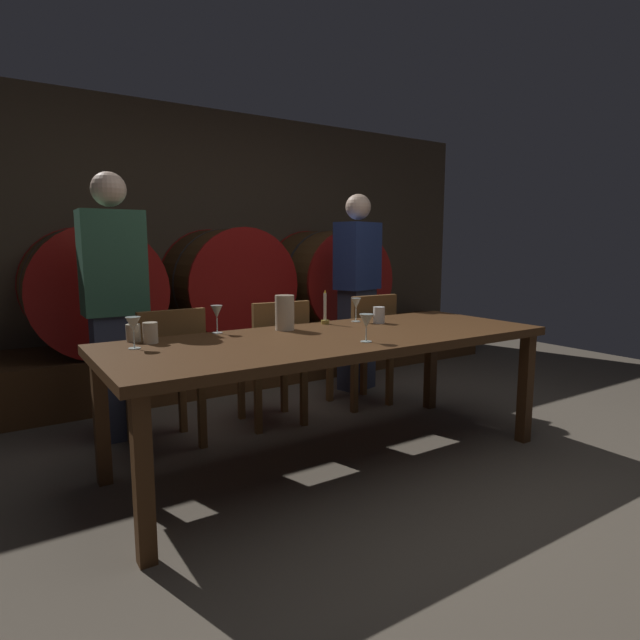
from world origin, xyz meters
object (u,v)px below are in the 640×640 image
chair_right (365,344)px  guest_left (115,305)px  candle_center (325,314)px  wine_glass_center_right (366,322)px  wine_barrel_left (91,290)px  chair_left (168,372)px  guest_right (357,291)px  dining_table (334,346)px  cup_right (379,315)px  wine_barrel_center (226,284)px  cup_left (133,333)px  cup_center (150,333)px  wine_glass_far_left (133,325)px  pitcher (285,313)px  wine_glass_center_left (217,313)px  chair_center (275,357)px  wine_glass_far_right (356,304)px  wine_barrel_right (328,279)px

chair_right → guest_left: guest_left is taller
candle_center → wine_glass_center_right: bearing=-104.5°
wine_barrel_left → candle_center: wine_barrel_left is taller
chair_left → guest_right: 1.89m
wine_glass_center_right → dining_table: bearing=94.3°
cup_right → chair_left: bearing=159.1°
wine_barrel_center → guest_left: 1.50m
cup_left → cup_center: cup_center is taller
cup_right → wine_glass_far_left: bearing=180.0°
chair_left → wine_barrel_left: bearing=-83.8°
chair_right → wine_glass_far_left: size_ratio=5.56×
chair_right → guest_left: size_ratio=0.52×
wine_glass_far_left → cup_right: bearing=-0.0°
pitcher → wine_glass_center_left: pitcher is taller
chair_left → cup_left: bearing=45.4°
chair_left → wine_glass_center_right: (0.77, -0.96, 0.37)m
chair_center → wine_glass_far_right: 0.67m
wine_glass_center_left → cup_right: 1.06m
guest_left → candle_center: guest_left is taller
guest_left → wine_glass_center_left: (0.42, -0.65, -0.01)m
wine_glass_far_left → wine_glass_far_right: (1.46, 0.13, 0.00)m
dining_table → wine_glass_far_right: 0.57m
wine_barrel_left → wine_glass_far_right: size_ratio=6.31×
wine_barrel_left → cup_left: wine_barrel_left is taller
chair_left → cup_center: 0.53m
chair_left → chair_center: size_ratio=1.00×
chair_center → cup_center: bearing=28.3°
wine_glass_far_left → cup_right: size_ratio=1.48×
chair_left → wine_glass_center_left: (0.22, -0.27, 0.38)m
chair_left → pitcher: 0.80m
chair_left → wine_glass_far_right: bearing=161.5°
candle_center → cup_center: bearing=-177.1°
dining_table → cup_right: bearing=23.2°
wine_barrel_center → chair_left: bearing=-125.6°
wine_barrel_left → guest_left: guest_left is taller
chair_center → wine_glass_center_right: (0.02, -0.98, 0.37)m
cup_left → wine_barrel_center: bearing=53.1°
chair_left → wine_glass_center_right: wine_glass_center_right is taller
wine_barrel_center → dining_table: bearing=-95.7°
wine_barrel_center → chair_center: wine_barrel_center is taller
wine_barrel_left → guest_right: size_ratio=0.59×
guest_left → cup_left: (-0.05, -0.65, -0.08)m
wine_barrel_center → guest_right: bearing=-45.4°
guest_left → cup_left: bearing=86.3°
wine_glass_center_left → wine_glass_far_right: wine_glass_center_left is taller
wine_barrel_center → wine_barrel_right: bearing=0.0°
wine_barrel_right → dining_table: bearing=-123.0°
guest_right → wine_glass_far_left: (-2.10, -0.95, 0.00)m
wine_barrel_right → guest_left: 2.46m
guest_right → wine_glass_center_left: 1.75m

